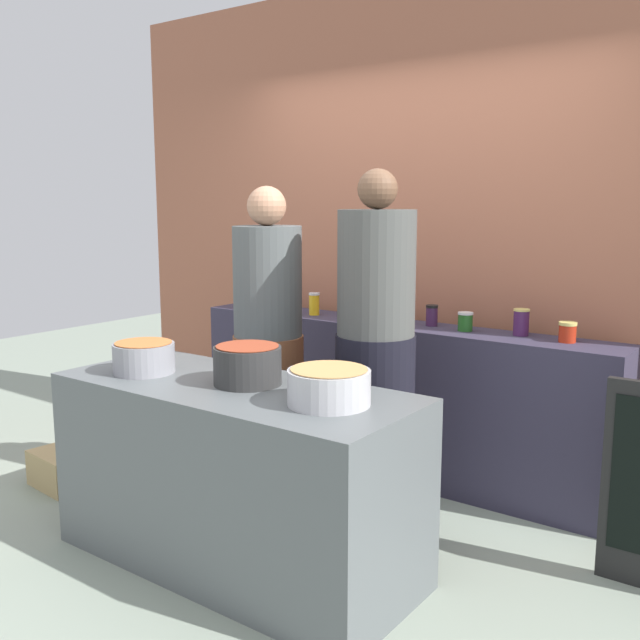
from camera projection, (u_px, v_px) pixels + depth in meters
name	position (u px, v px, depth m)	size (l,w,h in m)	color
ground	(278.00, 538.00, 3.54)	(12.00, 12.00, 0.00)	gray
storefront_wall	(424.00, 225.00, 4.44)	(4.80, 0.12, 3.00)	#A46148
display_shelf	(393.00, 398.00, 4.34)	(2.70, 0.36, 0.93)	#332F44
prep_table	(235.00, 476.00, 3.23)	(1.70, 0.70, 0.85)	#575D60
preserve_jar_0	(265.00, 299.00, 4.89)	(0.08, 0.08, 0.11)	orange
preserve_jar_1	(314.00, 304.00, 4.56)	(0.07, 0.07, 0.14)	yellow
preserve_jar_2	(370.00, 310.00, 4.42)	(0.07, 0.07, 0.11)	brown
preserve_jar_3	(392.00, 314.00, 4.21)	(0.08, 0.08, 0.12)	#A72319
preserve_jar_4	(432.00, 315.00, 4.16)	(0.07, 0.07, 0.12)	#412147
preserve_jar_5	(465.00, 322.00, 4.00)	(0.09, 0.09, 0.11)	#236020
preserve_jar_6	(521.00, 322.00, 3.86)	(0.09, 0.09, 0.15)	#461F4D
preserve_jar_7	(568.00, 332.00, 3.68)	(0.09, 0.09, 0.11)	red
cooking_pot_left	(144.00, 358.00, 3.38)	(0.29, 0.29, 0.15)	gray
cooking_pot_center	(248.00, 365.00, 3.16)	(0.30, 0.30, 0.18)	#2D2D2D
cooking_pot_right	(329.00, 387.00, 2.85)	(0.34, 0.34, 0.15)	#B7B7BC
cook_with_tongs	(269.00, 365.00, 3.82)	(0.38, 0.38, 1.73)	brown
cook_in_cap	(375.00, 371.00, 3.55)	(0.40, 0.40, 1.80)	black
bread_crate	(66.00, 468.00, 4.18)	(0.37, 0.31, 0.21)	tan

